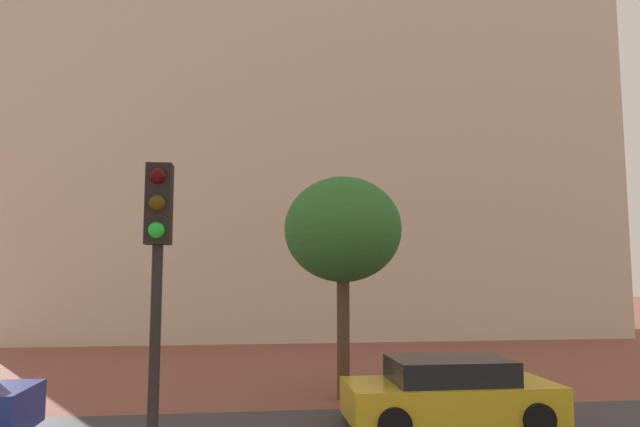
{
  "coord_description": "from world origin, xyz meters",
  "views": [
    {
      "loc": [
        -1.52,
        -3.09,
        3.1
      ],
      "look_at": [
        0.07,
        9.8,
        4.47
      ],
      "focal_mm": 32.21,
      "sensor_mm": 36.0,
      "label": 1
    }
  ],
  "objects": [
    {
      "name": "ground_plane",
      "position": [
        0.0,
        10.0,
        0.0
      ],
      "size": [
        120.0,
        120.0,
        0.0
      ],
      "primitive_type": "plane",
      "color": "brown"
    },
    {
      "name": "landmark_building",
      "position": [
        1.73,
        27.82,
        11.48
      ],
      "size": [
        29.96,
        10.22,
        36.76
      ],
      "color": "beige",
      "rests_on": "ground_plane"
    },
    {
      "name": "car_yellow",
      "position": [
        2.61,
        8.58,
        0.67
      ],
      "size": [
        4.28,
        2.11,
        1.37
      ],
      "color": "gold",
      "rests_on": "ground_plane"
    },
    {
      "name": "traffic_light_pole",
      "position": [
        -2.52,
        3.39,
        3.04
      ],
      "size": [
        0.28,
        0.34,
        4.32
      ],
      "color": "black",
      "rests_on": "ground_plane"
    },
    {
      "name": "tree_curb_far",
      "position": [
        0.86,
        11.39,
        4.21
      ],
      "size": [
        3.0,
        3.0,
        5.59
      ],
      "color": "#4C3823",
      "rests_on": "ground_plane"
    }
  ]
}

